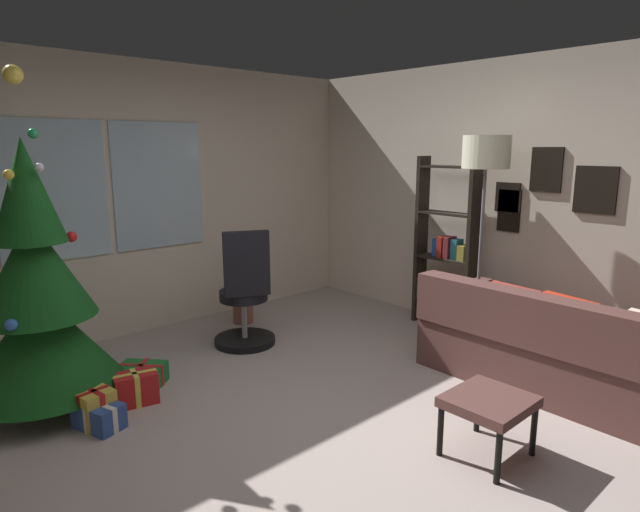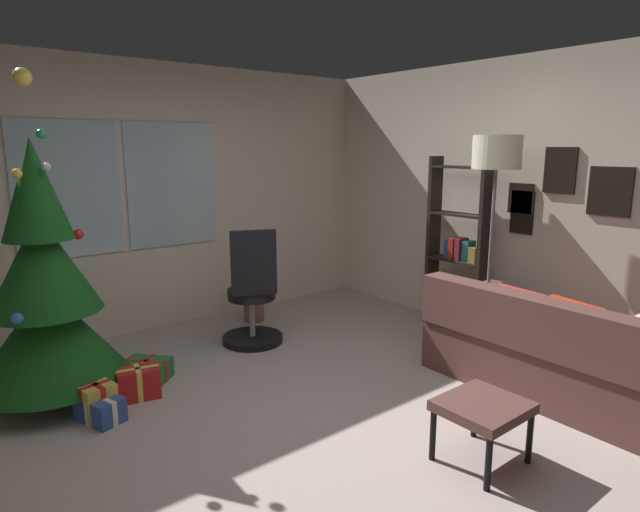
% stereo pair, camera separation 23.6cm
% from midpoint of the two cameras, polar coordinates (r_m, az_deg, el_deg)
% --- Properties ---
extents(ground_plane, '(4.80, 5.22, 0.10)m').
position_cam_midpoint_polar(ground_plane, '(3.69, 3.15, -18.39)').
color(ground_plane, '#AD9B94').
extents(wall_back_with_windows, '(4.80, 0.12, 2.59)m').
position_cam_midpoint_polar(wall_back_with_windows, '(5.47, -15.88, 6.03)').
color(wall_back_with_windows, beige).
rests_on(wall_back_with_windows, ground_plane).
extents(wall_right_with_frames, '(0.12, 5.22, 2.59)m').
position_cam_midpoint_polar(wall_right_with_frames, '(5.19, 23.96, 5.13)').
color(wall_right_with_frames, beige).
rests_on(wall_right_with_frames, ground_plane).
extents(couch, '(1.69, 2.08, 0.78)m').
position_cam_midpoint_polar(couch, '(4.46, 29.00, -9.77)').
color(couch, brown).
rests_on(couch, ground_plane).
extents(footstool, '(0.47, 0.43, 0.37)m').
position_cam_midpoint_polar(footstool, '(3.33, 19.04, -15.36)').
color(footstool, brown).
rests_on(footstool, ground_plane).
extents(holiday_tree, '(1.04, 1.04, 2.29)m').
position_cam_midpoint_polar(holiday_tree, '(4.13, -25.84, -3.89)').
color(holiday_tree, '#4C331E').
rests_on(holiday_tree, ground_plane).
extents(gift_box_red, '(0.33, 0.24, 0.23)m').
position_cam_midpoint_polar(gift_box_red, '(4.14, -17.28, -12.88)').
color(gift_box_red, red).
rests_on(gift_box_red, ground_plane).
extents(gift_box_green, '(0.42, 0.43, 0.16)m').
position_cam_midpoint_polar(gift_box_green, '(4.43, -16.61, -11.65)').
color(gift_box_green, '#1E722D').
rests_on(gift_box_green, ground_plane).
extents(gift_box_gold, '(0.24, 0.24, 0.25)m').
position_cam_midpoint_polar(gift_box_gold, '(3.94, -21.13, -14.31)').
color(gift_box_gold, gold).
rests_on(gift_box_gold, ground_plane).
extents(gift_box_blue, '(0.28, 0.36, 0.17)m').
position_cam_midpoint_polar(gift_box_blue, '(3.92, -20.83, -15.05)').
color(gift_box_blue, '#2D4C99').
rests_on(gift_box_blue, ground_plane).
extents(office_chair, '(0.56, 0.58, 1.08)m').
position_cam_midpoint_polar(office_chair, '(4.89, -5.85, -4.74)').
color(office_chair, black).
rests_on(office_chair, ground_plane).
extents(bookshelf, '(0.18, 0.64, 1.70)m').
position_cam_midpoint_polar(bookshelf, '(5.41, 15.66, -0.02)').
color(bookshelf, black).
rests_on(bookshelf, ground_plane).
extents(floor_lamp, '(0.41, 0.41, 1.89)m').
position_cam_midpoint_polar(floor_lamp, '(4.82, 19.69, 9.13)').
color(floor_lamp, slate).
rests_on(floor_lamp, ground_plane).
extents(potted_plant, '(0.37, 0.31, 0.66)m').
position_cam_midpoint_polar(potted_plant, '(5.54, -5.81, -4.18)').
color(potted_plant, brown).
rests_on(potted_plant, ground_plane).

